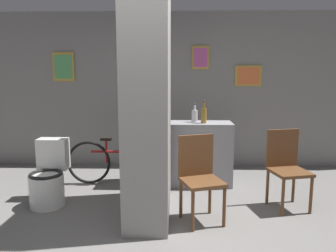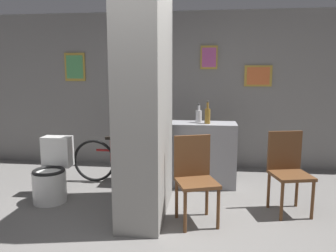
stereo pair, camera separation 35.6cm
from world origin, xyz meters
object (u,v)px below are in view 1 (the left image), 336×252
chair_by_doorway (286,165)px  bicycle (125,162)px  bottle_tall (204,115)px  toilet (49,179)px  chair_near_pillar (199,174)px

chair_by_doorway → bicycle: size_ratio=0.55×
chair_by_doorway → bottle_tall: (-0.93, 0.73, 0.51)m
toilet → bicycle: (0.82, 0.75, 0.01)m
chair_near_pillar → bottle_tall: bottle_tall is taller
chair_near_pillar → chair_by_doorway: 1.13m
toilet → bicycle: 1.11m
chair_near_pillar → chair_by_doorway: size_ratio=1.00×
chair_by_doorway → bicycle: chair_by_doorway is taller
chair_near_pillar → bicycle: (-1.00, 1.13, -0.18)m
chair_by_doorway → bicycle: (-2.05, 0.75, -0.18)m
toilet → chair_near_pillar: 1.86m
bicycle → chair_by_doorway: bearing=-20.0°
chair_by_doorway → bottle_tall: bearing=129.2°
toilet → chair_by_doorway: (2.87, 0.00, 0.19)m
bottle_tall → chair_by_doorway: bearing=-38.0°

